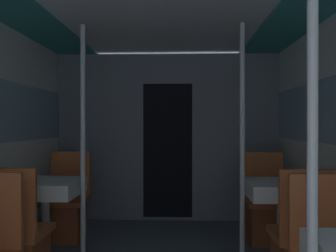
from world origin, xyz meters
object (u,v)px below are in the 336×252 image
chair_left_near_1 (16,251)px  support_pole_right_0 (312,164)px  chair_right_far_1 (266,215)px  chair_left_far_1 (66,213)px  support_pole_left_1 (83,142)px  support_pole_right_1 (242,143)px  dining_table_right_1 (281,193)px  dining_table_left_1 (45,191)px

chair_left_near_1 → support_pole_right_0: support_pole_right_0 is taller
chair_right_far_1 → chair_left_near_1: bearing=29.4°
chair_left_far_1 → chair_right_far_1: same height
chair_left_near_1 → support_pole_right_0: 2.33m
chair_left_near_1 → support_pole_left_1: (0.35, 0.61, 0.80)m
support_pole_left_1 → support_pole_right_1: same height
chair_left_far_1 → support_pole_right_0: size_ratio=0.43×
chair_right_far_1 → support_pole_right_1: 1.07m
support_pole_right_0 → chair_left_far_1: bearing=126.8°
chair_left_near_1 → support_pole_left_1: 1.07m
support_pole_right_1 → chair_right_far_1: bearing=60.1°
chair_left_far_1 → dining_table_right_1: 2.28m
dining_table_right_1 → support_pole_left_1: bearing=180.0°
dining_table_left_1 → support_pole_left_1: support_pole_left_1 is taller
support_pole_right_0 → dining_table_right_1: (0.35, 1.82, -0.45)m
chair_left_near_1 → support_pole_right_1: size_ratio=0.43×
support_pole_left_1 → dining_table_right_1: 1.87m
chair_left_near_1 → chair_left_far_1: same height
support_pole_right_0 → dining_table_right_1: bearing=79.0°
chair_right_far_1 → dining_table_right_1: bearing=90.0°
chair_left_far_1 → dining_table_right_1: bearing=164.2°
chair_right_far_1 → support_pole_left_1: bearing=18.6°
support_pole_left_1 → support_pole_right_0: (1.47, -1.82, 0.00)m
chair_left_far_1 → support_pole_right_0: 3.14m
dining_table_left_1 → support_pole_right_0: (1.82, -1.82, 0.45)m
dining_table_left_1 → support_pole_left_1: (0.35, 0.00, 0.45)m
dining_table_right_1 → support_pole_right_1: size_ratio=0.34×
dining_table_right_1 → chair_right_far_1: chair_right_far_1 is taller
chair_left_near_1 → support_pole_right_1: (1.82, 0.61, 0.80)m
chair_left_near_1 → chair_right_far_1: bearing=29.4°
chair_left_near_1 → chair_right_far_1: same height
support_pole_right_0 → dining_table_right_1: 1.91m
support_pole_left_1 → chair_left_far_1: bearing=119.9°
dining_table_left_1 → dining_table_right_1: (2.17, 0.00, 0.00)m
chair_left_near_1 → support_pole_right_1: support_pole_right_1 is taller
chair_left_far_1 → support_pole_left_1: size_ratio=0.43×
support_pole_left_1 → support_pole_right_0: same height
chair_left_far_1 → support_pole_left_1: support_pole_left_1 is taller
support_pole_right_1 → chair_left_far_1: bearing=161.4°
chair_left_near_1 → dining_table_right_1: size_ratio=1.28×
chair_left_far_1 → support_pole_right_1: 2.08m
chair_left_near_1 → dining_table_left_1: bearing=90.0°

